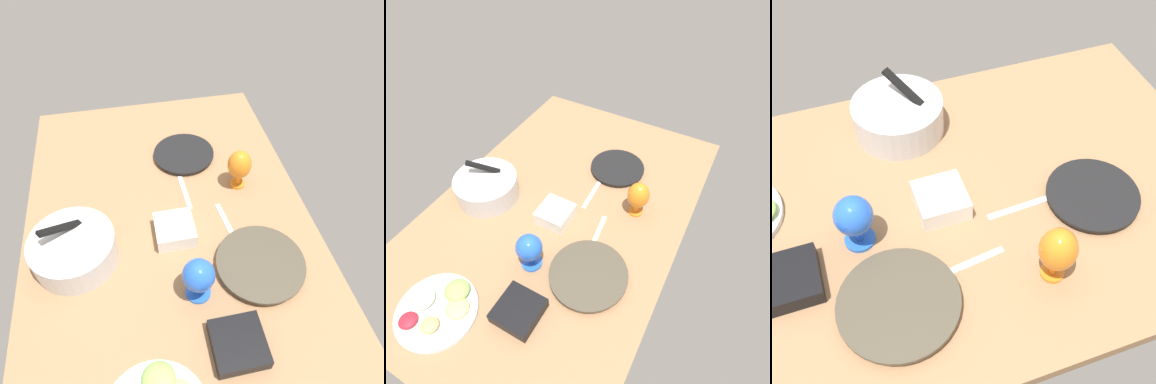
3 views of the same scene
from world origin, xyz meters
TOP-DOWN VIEW (x-y plane):
  - ground_plane at (0.00, 0.00)cm, footprint 160.00×104.00cm
  - dinner_plate_left at (-22.20, -26.32)cm, footprint 29.27×29.27cm
  - dinner_plate_right at (36.60, -11.79)cm, footprint 25.88×25.88cm
  - mixing_bowl at (-6.87, 32.81)cm, footprint 27.72×27.72cm
  - hurricane_glass_blue at (-27.19, -4.41)cm, footprint 9.89×9.89cm
  - hurricane_glass_orange at (15.74, -29.75)cm, footprint 9.22×9.22cm
  - square_bowl_white at (-3.95, -1.01)cm, footprint 13.45×13.45cm
  - square_bowl_black at (-45.71, -11.83)cm, footprint 14.84×14.84cm
  - fork_by_left_plate at (-2.04, -20.38)cm, footprint 18.08×4.07cm
  - fork_by_right_plate at (15.79, -8.30)cm, footprint 18.07×2.70cm

SIDE VIEW (x-z plane):
  - ground_plane at x=0.00cm, z-range -4.00..0.00cm
  - fork_by_left_plate at x=-2.04cm, z-range 0.00..0.60cm
  - fork_by_right_plate at x=15.79cm, z-range 0.00..0.60cm
  - dinner_plate_right at x=36.60cm, z-range 0.05..2.34cm
  - dinner_plate_left at x=-22.20cm, z-range 0.06..3.21cm
  - square_bowl_black at x=-45.71cm, z-range 0.27..5.06cm
  - square_bowl_white at x=-3.95cm, z-range 0.35..6.51cm
  - mixing_bowl at x=-6.87cm, z-range -3.11..14.74cm
  - hurricane_glass_blue at x=-27.19cm, z-range 1.99..18.01cm
  - hurricane_glass_orange at x=15.74cm, z-range 1.98..18.87cm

